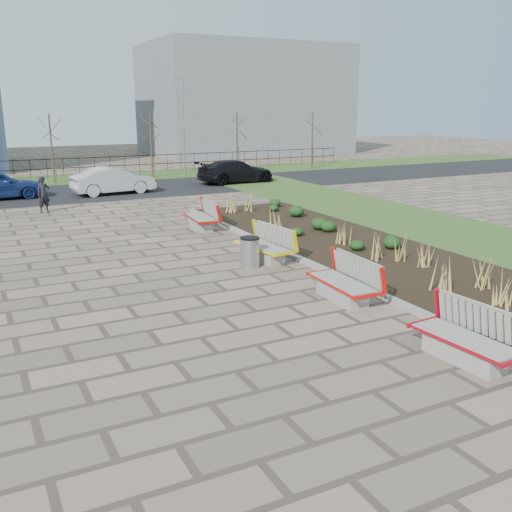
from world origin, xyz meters
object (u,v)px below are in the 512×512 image
bench_b (342,280)px  pedestrian (44,195)px  bench_a (465,336)px  litter_bin (250,253)px  car_black (236,171)px  bench_d (200,216)px  car_silver (113,180)px  bench_c (263,244)px  lamp_east (183,129)px

bench_b → pedestrian: pedestrian is taller
bench_a → litter_bin: size_ratio=2.46×
litter_bin → car_black: bearing=66.3°
bench_d → car_silver: 10.15m
bench_b → litter_bin: (-0.67, 3.58, -0.07)m
bench_c → pedestrian: bearing=105.7°
litter_bin → pedestrian: size_ratio=0.54×
car_silver → lamp_east: 8.24m
bench_b → car_silver: size_ratio=0.50×
bench_d → car_black: bearing=64.6°
bench_a → bench_c: (0.00, 7.82, 0.00)m
litter_bin → car_silver: car_silver is taller
bench_c → litter_bin: (-0.67, -0.46, -0.07)m
bench_d → litter_bin: (-0.67, -5.55, -0.07)m
car_silver → car_black: car_silver is taller
bench_b → pedestrian: bearing=109.8°
bench_c → car_black: bearing=60.4°
bench_c → bench_d: same height
pedestrian → car_black: 12.53m
bench_a → car_black: size_ratio=0.45×
bench_a → pedestrian: 19.68m
lamp_east → bench_b: bearing=-101.5°
bench_c → lamp_east: lamp_east is taller
car_silver → car_black: 7.62m
bench_d → car_black: 13.06m
lamp_east → litter_bin: bearing=-105.1°
litter_bin → bench_d: bearing=83.1°
pedestrian → bench_c: bearing=-87.1°
car_silver → lamp_east: lamp_east is taller
bench_b → bench_c: size_ratio=1.00×
bench_b → bench_d: 9.13m
bench_c → litter_bin: bearing=-153.0°
bench_a → bench_b: (0.00, 3.78, 0.00)m
bench_c → car_black: 17.62m
litter_bin → lamp_east: lamp_east is taller
litter_bin → car_silver: size_ratio=0.20×
bench_d → car_silver: car_silver is taller
pedestrian → car_silver: 5.57m
pedestrian → litter_bin: bearing=-90.8°
bench_a → car_silver: size_ratio=0.50×
car_silver → car_black: size_ratio=0.91×
bench_c → pedestrian: 12.24m
bench_b → lamp_east: 25.19m
bench_b → bench_d: bearing=92.4°
bench_c → car_silver: bearing=85.9°
bench_b → car_black: (6.69, 20.34, 0.20)m
lamp_east → pedestrian: bearing=-136.6°
bench_d → pedestrian: (-4.78, 6.17, 0.29)m
bench_c → bench_d: 5.09m
bench_b → car_black: bearing=74.2°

